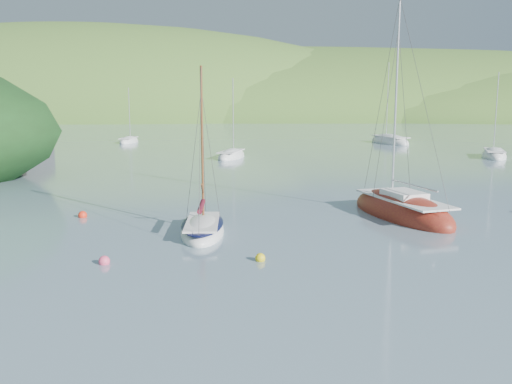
{
  "coord_description": "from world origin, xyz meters",
  "views": [
    {
      "loc": [
        -0.09,
        -21.54,
        6.87
      ],
      "look_at": [
        -0.35,
        8.0,
        1.81
      ],
      "focal_mm": 40.0,
      "sensor_mm": 36.0,
      "label": 1
    }
  ],
  "objects_px": {
    "daysailer_white": "(203,229)",
    "distant_sloop_c": "(129,142)",
    "distant_sloop_a": "(231,156)",
    "distant_sloop_b": "(390,142)",
    "sloop_red": "(402,212)",
    "distant_sloop_d": "(494,156)"
  },
  "relations": [
    {
      "from": "sloop_red",
      "to": "distant_sloop_d",
      "type": "distance_m",
      "value": 35.86
    },
    {
      "from": "daysailer_white",
      "to": "distant_sloop_b",
      "type": "bearing_deg",
      "value": 66.01
    },
    {
      "from": "sloop_red",
      "to": "distant_sloop_d",
      "type": "relative_size",
      "value": 1.31
    },
    {
      "from": "distant_sloop_c",
      "to": "distant_sloop_d",
      "type": "height_order",
      "value": "distant_sloop_d"
    },
    {
      "from": "daysailer_white",
      "to": "sloop_red",
      "type": "relative_size",
      "value": 0.67
    },
    {
      "from": "distant_sloop_a",
      "to": "distant_sloop_c",
      "type": "height_order",
      "value": "distant_sloop_a"
    },
    {
      "from": "daysailer_white",
      "to": "distant_sloop_b",
      "type": "height_order",
      "value": "distant_sloop_b"
    },
    {
      "from": "sloop_red",
      "to": "distant_sloop_a",
      "type": "bearing_deg",
      "value": 91.51
    },
    {
      "from": "daysailer_white",
      "to": "sloop_red",
      "type": "height_order",
      "value": "sloop_red"
    },
    {
      "from": "daysailer_white",
      "to": "distant_sloop_c",
      "type": "bearing_deg",
      "value": 104.25
    },
    {
      "from": "distant_sloop_c",
      "to": "distant_sloop_d",
      "type": "relative_size",
      "value": 0.84
    },
    {
      "from": "distant_sloop_b",
      "to": "distant_sloop_c",
      "type": "xyz_separation_m",
      "value": [
        -37.49,
        0.91,
        -0.05
      ]
    },
    {
      "from": "sloop_red",
      "to": "distant_sloop_a",
      "type": "distance_m",
      "value": 32.35
    },
    {
      "from": "sloop_red",
      "to": "distant_sloop_d",
      "type": "xyz_separation_m",
      "value": [
        17.77,
        31.15,
        -0.06
      ]
    },
    {
      "from": "sloop_red",
      "to": "distant_sloop_c",
      "type": "height_order",
      "value": "sloop_red"
    },
    {
      "from": "sloop_red",
      "to": "distant_sloop_b",
      "type": "distance_m",
      "value": 50.47
    },
    {
      "from": "sloop_red",
      "to": "distant_sloop_c",
      "type": "xyz_separation_m",
      "value": [
        -27.19,
        50.32,
        -0.08
      ]
    },
    {
      "from": "sloop_red",
      "to": "daysailer_white",
      "type": "bearing_deg",
      "value": -178.15
    },
    {
      "from": "daysailer_white",
      "to": "distant_sloop_c",
      "type": "distance_m",
      "value": 56.85
    },
    {
      "from": "distant_sloop_b",
      "to": "distant_sloop_c",
      "type": "height_order",
      "value": "distant_sloop_b"
    },
    {
      "from": "sloop_red",
      "to": "distant_sloop_b",
      "type": "relative_size",
      "value": 1.07
    },
    {
      "from": "sloop_red",
      "to": "distant_sloop_a",
      "type": "xyz_separation_m",
      "value": [
        -11.31,
        30.31,
        -0.07
      ]
    }
  ]
}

